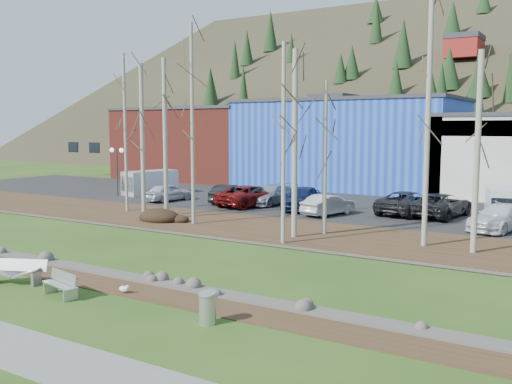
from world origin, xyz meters
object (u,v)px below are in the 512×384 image
Objects in this scene: car_8 at (441,205)px; van_grey at (148,183)px; street_lamp at (117,158)px; car_3 at (271,195)px; seagull at (124,289)px; car_9 at (228,194)px; bench_intact at (61,284)px; van_white at (504,204)px; bench_damaged at (17,272)px; litter_bin at (208,309)px; car_5 at (328,205)px; car_6 at (408,203)px; car_0 at (168,192)px; car_2 at (250,196)px; car_4 at (302,198)px; car_7 at (500,217)px; car_1 at (252,195)px.

van_grey is (-23.69, -0.48, 0.23)m from car_8.
car_3 is (13.13, 2.13, -2.36)m from street_lamp.
car_8 is (5.21, 22.01, 0.70)m from seagull.
car_3 is 1.15× the size of car_9.
car_8 is (6.82, 23.31, 0.47)m from bench_intact.
van_white is (3.57, 0.50, 0.24)m from car_8.
litter_bin is at bearing -22.54° from bench_damaged.
car_8 is 15.03m from car_9.
car_6 is at bearing -130.30° from car_5.
bench_intact is at bearing 130.21° from car_0.
seagull is at bearing 168.02° from litter_bin.
car_2 is 1.00× the size of car_6.
car_4 is 12.70m from car_7.
seagull is 0.10× the size of car_4.
bench_intact is 1.96× the size of litter_bin.
car_9 is (-5.49, 21.61, 0.37)m from bench_damaged.
car_7 is (16.56, -0.89, -0.04)m from car_2.
car_9 is at bearing 123.13° from litter_bin.
car_7 is 1.16× the size of car_9.
car_6 and car_8 have the same top height.
van_grey reaches higher than car_8.
car_0 is at bearing 16.42° from car_8.
bench_damaged is at bearing -80.50° from car_3.
car_3 is (-5.03, 22.75, 0.43)m from bench_intact.
van_white is (-0.31, 3.50, 0.28)m from car_7.
bench_damaged is 0.39× the size of car_2.
car_1 reaches higher than bench_damaged.
van_white is at bearing -1.39° from car_4.
car_5 is (3.21, 20.12, 0.35)m from bench_damaged.
car_4 is at bearing 177.12° from van_white.
seagull is at bearing 89.72° from car_6.
car_4 reaches higher than car_0.
car_5 is 10.43m from van_white.
seagull is 0.11× the size of car_5.
car_4 is (-1.94, 21.54, 0.53)m from bench_intact.
car_1 is 0.78× the size of car_2.
car_7 is at bearing 32.47° from bench_damaged.
car_0 is (5.53, -0.26, -2.39)m from street_lamp.
car_2 is at bearing 7.27° from street_lamp.
car_9 is at bearing -153.91° from car_0.
van_white is (16.25, 2.61, 0.24)m from car_2.
car_3 is at bearing 72.04° from bench_damaged.
car_9 is (-12.87, -1.52, -0.06)m from car_6.
car_8 is at bearing -160.33° from car_2.
car_6 reaches higher than bench_damaged.
car_9 is at bearing 6.69° from van_grey.
car_2 is at bearing -167.26° from car_7.
seagull is at bearing 84.49° from car_8.
van_grey reaches higher than car_4.
car_9 is at bearing 80.27° from bench_damaged.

